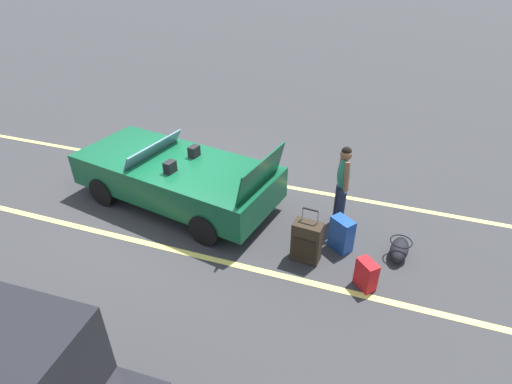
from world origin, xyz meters
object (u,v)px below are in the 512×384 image
(convertible_car, at_px, (169,174))
(traveler_person, at_px, (342,183))
(suitcase_small_carryon, at_px, (366,275))
(suitcase_large_black, at_px, (307,242))
(duffel_bag, at_px, (399,249))
(suitcase_medium_bright, at_px, (342,234))

(convertible_car, relative_size, traveler_person, 2.66)
(convertible_car, relative_size, suitcase_small_carryon, 8.77)
(convertible_car, height_order, suitcase_large_black, convertible_car)
(duffel_bag, bearing_deg, suitcase_medium_bright, 6.01)
(duffel_bag, bearing_deg, convertible_car, -4.24)
(suitcase_large_black, bearing_deg, duffel_bag, 116.48)
(duffel_bag, relative_size, traveler_person, 0.41)
(suitcase_large_black, relative_size, suitcase_medium_bright, 1.59)
(suitcase_small_carryon, height_order, traveler_person, traveler_person)
(suitcase_small_carryon, xyz_separation_m, duffel_bag, (-0.47, -0.91, -0.09))
(suitcase_medium_bright, distance_m, duffel_bag, 1.00)
(convertible_car, bearing_deg, duffel_bag, -173.64)
(convertible_car, distance_m, traveler_person, 3.47)
(suitcase_medium_bright, height_order, traveler_person, traveler_person)
(suitcase_large_black, height_order, traveler_person, traveler_person)
(suitcase_large_black, bearing_deg, suitcase_small_carryon, 77.70)
(convertible_car, distance_m, suitcase_large_black, 3.23)
(suitcase_small_carryon, xyz_separation_m, traveler_person, (0.68, -1.47, 0.68))
(suitcase_small_carryon, bearing_deg, duffel_bag, 18.49)
(suitcase_large_black, relative_size, suitcase_small_carryon, 1.98)
(suitcase_medium_bright, xyz_separation_m, duffel_bag, (-0.99, -0.10, -0.15))
(suitcase_medium_bright, xyz_separation_m, traveler_person, (0.16, -0.67, 0.62))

